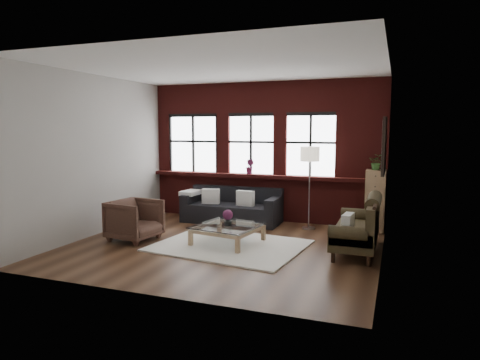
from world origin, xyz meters
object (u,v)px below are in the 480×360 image
(vase, at_px, (228,221))
(coffee_table, at_px, (228,235))
(vintage_settee, at_px, (356,224))
(armchair, at_px, (135,220))
(dark_sofa, at_px, (232,205))
(floor_lamp, at_px, (309,185))
(drawer_chest, at_px, (375,201))

(vase, bearing_deg, coffee_table, -45.00)
(vintage_settee, relative_size, armchair, 2.11)
(dark_sofa, xyz_separation_m, vintage_settee, (2.89, -1.43, 0.08))
(dark_sofa, bearing_deg, coffee_table, -70.72)
(floor_lamp, bearing_deg, armchair, -144.73)
(floor_lamp, bearing_deg, vase, -123.72)
(vintage_settee, relative_size, vase, 11.79)
(armchair, distance_m, vase, 1.82)
(coffee_table, bearing_deg, floor_lamp, 56.28)
(armchair, bearing_deg, dark_sofa, -21.78)
(armchair, distance_m, coffee_table, 1.83)
(drawer_chest, bearing_deg, floor_lamp, -168.85)
(dark_sofa, relative_size, vintage_settee, 1.22)
(vintage_settee, height_order, drawer_chest, drawer_chest)
(coffee_table, relative_size, vase, 7.18)
(vase, bearing_deg, floor_lamp, 56.28)
(floor_lamp, bearing_deg, vintage_settee, -51.92)
(coffee_table, bearing_deg, vase, 135.00)
(dark_sofa, xyz_separation_m, coffee_table, (0.62, -1.77, -0.22))
(vintage_settee, distance_m, coffee_table, 2.31)
(vintage_settee, bearing_deg, coffee_table, -171.48)
(vintage_settee, height_order, floor_lamp, floor_lamp)
(vase, bearing_deg, armchair, -169.12)
(coffee_table, xyz_separation_m, vase, (-0.00, 0.00, 0.26))
(coffee_table, relative_size, drawer_chest, 0.86)
(floor_lamp, bearing_deg, drawer_chest, 11.15)
(dark_sofa, bearing_deg, armchair, -118.95)
(armchair, distance_m, floor_lamp, 3.66)
(dark_sofa, bearing_deg, vase, -70.72)
(vintage_settee, xyz_separation_m, vase, (-2.27, -0.34, -0.05))
(drawer_chest, relative_size, floor_lamp, 0.68)
(coffee_table, bearing_deg, armchair, -169.12)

